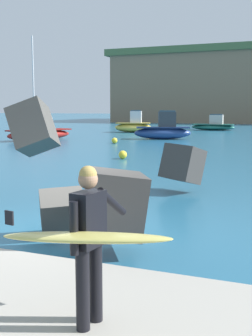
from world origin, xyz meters
name	(u,v)px	position (x,y,z in m)	size (l,w,h in m)	color
ground_plane	(65,235)	(0.00, 0.00, 0.00)	(400.00, 400.00, 0.00)	#235B7A
breakwater_jetty	(187,172)	(2.18, 1.66, 1.21)	(31.17, 8.77, 2.97)	#4C4944
surfer_with_board	(85,237)	(2.38, -3.68, 1.28)	(2.12, 1.32, 1.78)	black
boat_mid_left	(134,125)	(-12.24, 36.69, 0.77)	(4.47, 3.18, 2.45)	#EAC64C
boat_mid_right	(39,134)	(-15.27, 22.58, 0.53)	(3.91, 6.13, 8.35)	maroon
boat_far_left	(214,125)	(-4.83, 44.57, 0.60)	(5.29, 2.32, 1.96)	#1E6656
boat_far_centre	(163,130)	(-6.12, 27.64, 0.77)	(5.14, 3.27, 2.46)	navy
mooring_buoy_middle	(123,155)	(-3.92, 12.93, 0.22)	(0.44, 0.44, 0.44)	yellow
mooring_buoy_outer	(115,141)	(-8.23, 21.92, 0.22)	(0.44, 0.44, 0.44)	yellow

